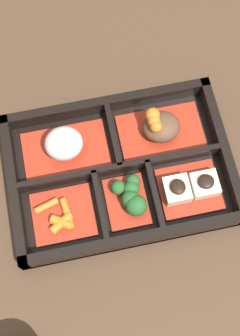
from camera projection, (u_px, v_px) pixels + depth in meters
The scene contains 8 objects.
ground_plane at pixel (120, 173), 0.72m from camera, with size 3.00×3.00×0.00m, color #4C3523.
bento_base at pixel (120, 172), 0.72m from camera, with size 0.33×0.23×0.01m.
bento_rim at pixel (120, 170), 0.71m from camera, with size 0.33×0.23×0.04m.
bowl_rice at pixel (64, 145), 0.71m from camera, with size 0.13×0.08×0.05m.
bowl_stew at pixel (160, 127), 0.72m from camera, with size 0.13×0.08×0.05m.
bowl_carrots at pixel (62, 216), 0.69m from camera, with size 0.09×0.08×0.02m.
bowl_greens at pixel (131, 198), 0.68m from camera, with size 0.06×0.08×0.04m.
bowl_tofu at pixel (190, 188), 0.69m from camera, with size 0.09×0.08×0.03m.
Camera 1 is at (-0.05, -0.23, 0.69)m, focal length 50.00 mm.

